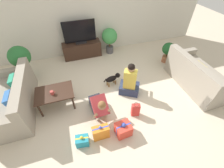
# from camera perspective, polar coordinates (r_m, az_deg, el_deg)

# --- Properties ---
(ground_plane) EXTENTS (16.00, 16.00, 0.00)m
(ground_plane) POSITION_cam_1_polar(r_m,az_deg,el_deg) (3.98, 1.08, -6.22)
(ground_plane) COLOR beige
(wall_back) EXTENTS (8.40, 0.06, 2.60)m
(wall_back) POSITION_cam_1_polar(r_m,az_deg,el_deg) (5.41, -8.53, 24.44)
(wall_back) COLOR beige
(wall_back) RESTS_ON ground_plane
(sofa_left) EXTENTS (0.94, 1.83, 0.88)m
(sofa_left) POSITION_cam_1_polar(r_m,az_deg,el_deg) (4.27, -33.39, -5.25)
(sofa_left) COLOR gray
(sofa_left) RESTS_ON ground_plane
(sofa_right) EXTENTS (0.94, 1.83, 0.88)m
(sofa_right) POSITION_cam_1_polar(r_m,az_deg,el_deg) (4.82, 29.58, 2.56)
(sofa_right) COLOR gray
(sofa_right) RESTS_ON ground_plane
(coffee_table) EXTENTS (0.88, 0.61, 0.47)m
(coffee_table) POSITION_cam_1_polar(r_m,az_deg,el_deg) (3.82, -21.05, -3.50)
(coffee_table) COLOR #382319
(coffee_table) RESTS_ON ground_plane
(tv_console) EXTENTS (1.30, 0.41, 0.54)m
(tv_console) POSITION_cam_1_polar(r_m,az_deg,el_deg) (5.54, -11.27, 12.73)
(tv_console) COLOR #382319
(tv_console) RESTS_ON ground_plane
(tv) EXTENTS (1.05, 0.20, 0.75)m
(tv) POSITION_cam_1_polar(r_m,az_deg,el_deg) (5.26, -12.21, 18.40)
(tv) COLOR black
(tv) RESTS_ON tv_console
(potted_plant_corner_right) EXTENTS (0.40, 0.40, 0.70)m
(potted_plant_corner_right) POSITION_cam_1_polar(r_m,az_deg,el_deg) (5.39, 20.52, 11.85)
(potted_plant_corner_right) COLOR #A36042
(potted_plant_corner_right) RESTS_ON ground_plane
(potted_plant_corner_left) EXTENTS (0.59, 0.59, 1.01)m
(potted_plant_corner_left) POSITION_cam_1_polar(r_m,az_deg,el_deg) (4.99, -31.57, 8.40)
(potted_plant_corner_left) COLOR #336B84
(potted_plant_corner_left) RESTS_ON ground_plane
(potted_plant_back_right) EXTENTS (0.54, 0.54, 0.92)m
(potted_plant_back_right) POSITION_cam_1_polar(r_m,az_deg,el_deg) (5.51, -0.94, 17.26)
(potted_plant_back_right) COLOR #4C4C51
(potted_plant_back_right) RESTS_ON ground_plane
(person_kneeling) EXTENTS (0.37, 0.77, 0.74)m
(person_kneeling) POSITION_cam_1_polar(r_m,az_deg,el_deg) (3.48, -5.13, -8.07)
(person_kneeling) COLOR #23232D
(person_kneeling) RESTS_ON ground_plane
(person_sitting) EXTENTS (0.65, 0.62, 0.98)m
(person_sitting) POSITION_cam_1_polar(r_m,az_deg,el_deg) (3.96, 6.78, 0.51)
(person_sitting) COLOR #283351
(person_sitting) RESTS_ON ground_plane
(dog) EXTENTS (0.54, 0.23, 0.33)m
(dog) POSITION_cam_1_polar(r_m,az_deg,el_deg) (4.26, 0.33, 2.20)
(dog) COLOR black
(dog) RESTS_ON ground_plane
(gift_box_a) EXTENTS (0.35, 0.17, 0.39)m
(gift_box_a) POSITION_cam_1_polar(r_m,az_deg,el_deg) (3.28, -4.30, -17.87)
(gift_box_a) COLOR orange
(gift_box_a) RESTS_ON ground_plane
(gift_box_b) EXTENTS (0.28, 0.22, 0.28)m
(gift_box_b) POSITION_cam_1_polar(r_m,az_deg,el_deg) (3.30, -11.21, -20.44)
(gift_box_b) COLOR teal
(gift_box_b) RESTS_ON ground_plane
(gift_box_c) EXTENTS (0.34, 0.31, 0.37)m
(gift_box_c) POSITION_cam_1_polar(r_m,az_deg,el_deg) (3.33, 4.32, -16.80)
(gift_box_c) COLOR red
(gift_box_c) RESTS_ON ground_plane
(gift_bag_a) EXTENTS (0.21, 0.15, 0.38)m
(gift_bag_a) POSITION_cam_1_polar(r_m,az_deg,el_deg) (3.60, 8.94, -9.68)
(gift_bag_a) COLOR red
(gift_bag_a) RESTS_ON ground_plane
(mug) EXTENTS (0.12, 0.08, 0.09)m
(mug) POSITION_cam_1_polar(r_m,az_deg,el_deg) (3.72, -21.87, -3.09)
(mug) COLOR #B23D38
(mug) RESTS_ON coffee_table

